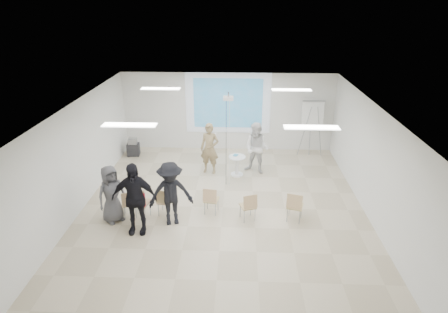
{
  "coord_description": "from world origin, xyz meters",
  "views": [
    {
      "loc": [
        0.42,
        -9.28,
        5.61
      ],
      "look_at": [
        0.0,
        0.8,
        1.25
      ],
      "focal_mm": 30.0,
      "sensor_mm": 36.0,
      "label": 1
    }
  ],
  "objects_px": {
    "chair_center": "(211,199)",
    "audience_mid": "(171,190)",
    "player_right": "(257,146)",
    "chair_right_far": "(295,205)",
    "chair_right_inner": "(249,205)",
    "audience_left": "(134,194)",
    "flipchart_easel": "(313,116)",
    "pedestal_table": "(237,165)",
    "chair_left_mid": "(139,202)",
    "audience_outer": "(111,191)",
    "av_cart": "(133,148)",
    "laptop": "(165,200)",
    "player_left": "(210,145)",
    "chair_left_inner": "(164,200)",
    "chair_far_left": "(129,202)"
  },
  "relations": [
    {
      "from": "player_left",
      "to": "player_right",
      "type": "distance_m",
      "value": 1.58
    },
    {
      "from": "chair_far_left",
      "to": "chair_right_inner",
      "type": "distance_m",
      "value": 3.23
    },
    {
      "from": "audience_outer",
      "to": "player_left",
      "type": "bearing_deg",
      "value": 6.73
    },
    {
      "from": "chair_left_mid",
      "to": "laptop",
      "type": "distance_m",
      "value": 0.74
    },
    {
      "from": "pedestal_table",
      "to": "audience_outer",
      "type": "xyz_separation_m",
      "value": [
        -3.28,
        -2.89,
        0.5
      ]
    },
    {
      "from": "flipchart_easel",
      "to": "av_cart",
      "type": "distance_m",
      "value": 6.78
    },
    {
      "from": "player_right",
      "to": "chair_right_far",
      "type": "height_order",
      "value": "player_right"
    },
    {
      "from": "pedestal_table",
      "to": "chair_far_left",
      "type": "height_order",
      "value": "chair_far_left"
    },
    {
      "from": "chair_left_mid",
      "to": "chair_left_inner",
      "type": "height_order",
      "value": "chair_left_mid"
    },
    {
      "from": "player_right",
      "to": "av_cart",
      "type": "height_order",
      "value": "player_right"
    },
    {
      "from": "player_left",
      "to": "chair_center",
      "type": "height_order",
      "value": "player_left"
    },
    {
      "from": "player_left",
      "to": "chair_right_inner",
      "type": "xyz_separation_m",
      "value": [
        1.27,
        -2.97,
        -0.5
      ]
    },
    {
      "from": "pedestal_table",
      "to": "chair_far_left",
      "type": "distance_m",
      "value": 3.98
    },
    {
      "from": "pedestal_table",
      "to": "flipchart_easel",
      "type": "xyz_separation_m",
      "value": [
        2.72,
        1.81,
        1.19
      ]
    },
    {
      "from": "chair_far_left",
      "to": "flipchart_easel",
      "type": "relative_size",
      "value": 0.38
    },
    {
      "from": "chair_right_inner",
      "to": "flipchart_easel",
      "type": "distance_m",
      "value": 5.27
    },
    {
      "from": "chair_right_far",
      "to": "chair_left_mid",
      "type": "bearing_deg",
      "value": -162.23
    },
    {
      "from": "player_left",
      "to": "audience_left",
      "type": "xyz_separation_m",
      "value": [
        -1.6,
        -3.59,
        0.11
      ]
    },
    {
      "from": "chair_center",
      "to": "chair_right_inner",
      "type": "distance_m",
      "value": 1.08
    },
    {
      "from": "pedestal_table",
      "to": "chair_center",
      "type": "distance_m",
      "value": 2.56
    },
    {
      "from": "pedestal_table",
      "to": "chair_left_mid",
      "type": "xyz_separation_m",
      "value": [
        -2.58,
        -2.86,
        0.18
      ]
    },
    {
      "from": "chair_center",
      "to": "audience_mid",
      "type": "relative_size",
      "value": 0.41
    },
    {
      "from": "chair_center",
      "to": "chair_right_far",
      "type": "distance_m",
      "value": 2.27
    },
    {
      "from": "pedestal_table",
      "to": "audience_mid",
      "type": "xyz_separation_m",
      "value": [
        -1.69,
        -2.97,
        0.61
      ]
    },
    {
      "from": "av_cart",
      "to": "player_right",
      "type": "bearing_deg",
      "value": -20.94
    },
    {
      "from": "player_right",
      "to": "audience_mid",
      "type": "bearing_deg",
      "value": -101.79
    },
    {
      "from": "pedestal_table",
      "to": "audience_mid",
      "type": "bearing_deg",
      "value": -119.68
    },
    {
      "from": "player_left",
      "to": "chair_left_inner",
      "type": "distance_m",
      "value": 3.03
    },
    {
      "from": "chair_left_mid",
      "to": "audience_outer",
      "type": "height_order",
      "value": "audience_outer"
    },
    {
      "from": "chair_far_left",
      "to": "chair_left_inner",
      "type": "height_order",
      "value": "chair_left_inner"
    },
    {
      "from": "chair_far_left",
      "to": "chair_right_inner",
      "type": "xyz_separation_m",
      "value": [
        3.23,
        -0.03,
        0.01
      ]
    },
    {
      "from": "chair_center",
      "to": "flipchart_easel",
      "type": "distance_m",
      "value": 5.58
    },
    {
      "from": "chair_left_mid",
      "to": "chair_center",
      "type": "bearing_deg",
      "value": 20.18
    },
    {
      "from": "pedestal_table",
      "to": "player_right",
      "type": "relative_size",
      "value": 0.38
    },
    {
      "from": "laptop",
      "to": "chair_left_mid",
      "type": "bearing_deg",
      "value": 39.27
    },
    {
      "from": "chair_left_mid",
      "to": "av_cart",
      "type": "height_order",
      "value": "chair_left_mid"
    },
    {
      "from": "chair_center",
      "to": "flipchart_easel",
      "type": "xyz_separation_m",
      "value": [
        3.42,
        4.27,
        1.1
      ]
    },
    {
      "from": "chair_right_far",
      "to": "chair_right_inner",
      "type": "bearing_deg",
      "value": -163.63
    },
    {
      "from": "chair_left_inner",
      "to": "audience_mid",
      "type": "relative_size",
      "value": 0.4
    },
    {
      "from": "pedestal_table",
      "to": "laptop",
      "type": "bearing_deg",
      "value": -127.87
    },
    {
      "from": "av_cart",
      "to": "chair_left_mid",
      "type": "bearing_deg",
      "value": -78.47
    },
    {
      "from": "chair_far_left",
      "to": "chair_center",
      "type": "bearing_deg",
      "value": -7.83
    },
    {
      "from": "flipchart_easel",
      "to": "chair_right_far",
      "type": "bearing_deg",
      "value": -103.23
    },
    {
      "from": "chair_left_mid",
      "to": "audience_left",
      "type": "xyz_separation_m",
      "value": [
        0.05,
        -0.52,
        0.53
      ]
    },
    {
      "from": "player_right",
      "to": "audience_mid",
      "type": "height_order",
      "value": "audience_mid"
    },
    {
      "from": "flipchart_easel",
      "to": "av_cart",
      "type": "relative_size",
      "value": 3.17
    },
    {
      "from": "audience_left",
      "to": "flipchart_easel",
      "type": "bearing_deg",
      "value": 42.8
    },
    {
      "from": "laptop",
      "to": "audience_left",
      "type": "height_order",
      "value": "audience_left"
    },
    {
      "from": "player_left",
      "to": "chair_right_far",
      "type": "xyz_separation_m",
      "value": [
        2.48,
        -2.97,
        -0.47
      ]
    },
    {
      "from": "chair_left_mid",
      "to": "chair_right_far",
      "type": "bearing_deg",
      "value": 9.61
    }
  ]
}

